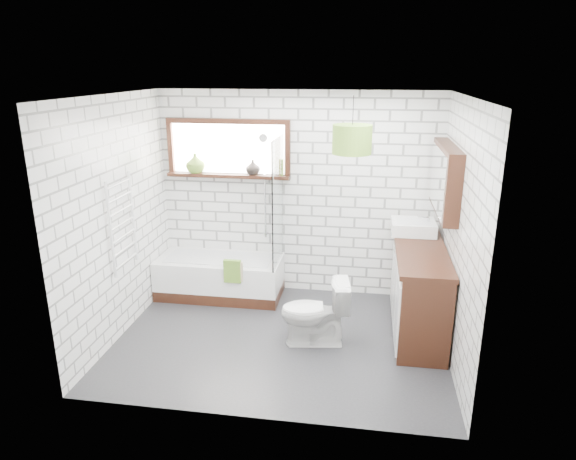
% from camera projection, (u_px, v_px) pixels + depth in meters
% --- Properties ---
extents(floor, '(3.40, 2.60, 0.01)m').
position_uv_depth(floor, '(280.00, 339.00, 5.44)').
color(floor, '#252529').
rests_on(floor, ground).
extents(ceiling, '(3.40, 2.60, 0.01)m').
position_uv_depth(ceiling, '(279.00, 95.00, 4.67)').
color(ceiling, white).
rests_on(ceiling, ground).
extents(wall_back, '(3.40, 0.01, 2.50)m').
position_uv_depth(wall_back, '(298.00, 195.00, 6.28)').
color(wall_back, white).
rests_on(wall_back, ground).
extents(wall_front, '(3.40, 0.01, 2.50)m').
position_uv_depth(wall_front, '(250.00, 278.00, 3.83)').
color(wall_front, white).
rests_on(wall_front, ground).
extents(wall_left, '(0.01, 2.60, 2.50)m').
position_uv_depth(wall_left, '(118.00, 219.00, 5.31)').
color(wall_left, white).
rests_on(wall_left, ground).
extents(wall_right, '(0.01, 2.60, 2.50)m').
position_uv_depth(wall_right, '(459.00, 235.00, 4.81)').
color(wall_right, white).
rests_on(wall_right, ground).
extents(window, '(1.52, 0.16, 0.68)m').
position_uv_depth(window, '(228.00, 149.00, 6.20)').
color(window, black).
rests_on(window, wall_back).
extents(towel_radiator, '(0.06, 0.52, 1.00)m').
position_uv_depth(towel_radiator, '(122.00, 223.00, 5.32)').
color(towel_radiator, white).
rests_on(towel_radiator, wall_left).
extents(mirror_cabinet, '(0.16, 1.20, 0.70)m').
position_uv_depth(mirror_cabinet, '(445.00, 179.00, 5.26)').
color(mirror_cabinet, black).
rests_on(mirror_cabinet, wall_right).
extents(shower_riser, '(0.02, 0.02, 1.30)m').
position_uv_depth(shower_riser, '(265.00, 187.00, 6.27)').
color(shower_riser, silver).
rests_on(shower_riser, wall_back).
extents(bathtub, '(1.52, 0.67, 0.49)m').
position_uv_depth(bathtub, '(220.00, 277.00, 6.41)').
color(bathtub, white).
rests_on(bathtub, floor).
extents(shower_screen, '(0.02, 0.72, 1.50)m').
position_uv_depth(shower_screen, '(278.00, 202.00, 5.99)').
color(shower_screen, white).
rests_on(shower_screen, bathtub).
extents(towel_green, '(0.20, 0.06, 0.28)m').
position_uv_depth(towel_green, '(233.00, 271.00, 5.98)').
color(towel_green, '#5B8728').
rests_on(towel_green, bathtub).
extents(towel_beige, '(0.18, 0.04, 0.23)m').
position_uv_depth(towel_beige, '(235.00, 271.00, 5.98)').
color(towel_beige, tan).
rests_on(towel_beige, bathtub).
extents(vanity, '(0.53, 1.64, 0.94)m').
position_uv_depth(vanity, '(419.00, 289.00, 5.53)').
color(vanity, black).
rests_on(vanity, floor).
extents(basin, '(0.49, 0.43, 0.14)m').
position_uv_depth(basin, '(413.00, 227.00, 5.84)').
color(basin, white).
rests_on(basin, vanity).
extents(tap, '(0.04, 0.04, 0.14)m').
position_uv_depth(tap, '(428.00, 224.00, 5.80)').
color(tap, silver).
rests_on(tap, vanity).
extents(toilet, '(0.49, 0.74, 0.70)m').
position_uv_depth(toilet, '(315.00, 312.00, 5.25)').
color(toilet, white).
rests_on(toilet, floor).
extents(vase_olive, '(0.27, 0.27, 0.24)m').
position_uv_depth(vase_olive, '(195.00, 165.00, 6.29)').
color(vase_olive, olive).
rests_on(vase_olive, window).
extents(vase_dark, '(0.19, 0.19, 0.18)m').
position_uv_depth(vase_dark, '(253.00, 169.00, 6.20)').
color(vase_dark, black).
rests_on(vase_dark, window).
extents(bottle, '(0.07, 0.07, 0.20)m').
position_uv_depth(bottle, '(281.00, 169.00, 6.14)').
color(bottle, olive).
rests_on(bottle, window).
extents(pendant, '(0.37, 0.37, 0.27)m').
position_uv_depth(pendant, '(352.00, 139.00, 4.81)').
color(pendant, '#5B8728').
rests_on(pendant, ceiling).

